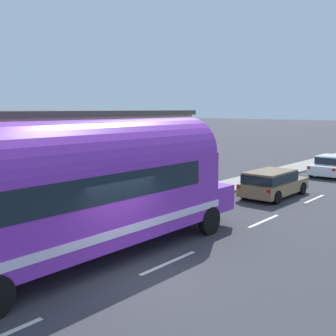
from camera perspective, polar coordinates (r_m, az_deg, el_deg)
The scene contains 6 objects.
ground_plane at distance 11.46m, azimuth -3.92°, elevation -14.59°, with size 300.00×300.00×0.00m, color #38383D.
lane_markings at distance 23.03m, azimuth 13.67°, elevation -3.11°, with size 3.89×80.00×0.01m.
sidewalk_slab at distance 21.83m, azimuth 5.31°, elevation -3.34°, with size 2.16×90.00×0.15m, color gray.
painted_bus at distance 11.74m, azimuth -13.02°, elevation -2.48°, with size 2.68×12.49×4.12m.
car_lead at distance 21.36m, azimuth 14.22°, elevation -1.88°, with size 1.97×4.34×1.37m.
car_second at distance 29.45m, azimuth 21.80°, elevation 0.40°, with size 1.96×4.33×1.37m.
Camera 1 is at (7.40, -7.54, 4.44)m, focal length 44.11 mm.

